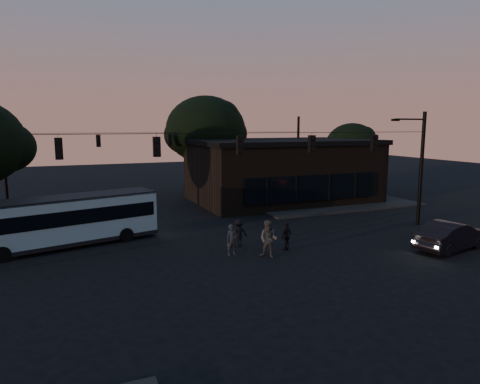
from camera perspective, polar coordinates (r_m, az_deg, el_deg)
name	(u,v)px	position (r m, az deg, el deg)	size (l,w,h in m)	color
ground	(273,267)	(20.56, 4.38, -9.89)	(120.00, 120.00, 0.00)	black
sidewalk_far_right	(322,201)	(38.22, 10.86, -1.15)	(14.00, 10.00, 0.15)	black
building	(281,170)	(38.00, 5.55, 2.93)	(15.40, 10.41, 5.40)	black
tree_behind	(206,130)	(41.38, -4.58, 8.25)	(7.60, 7.60, 9.43)	black
tree_right	(352,145)	(44.45, 14.66, 6.02)	(5.20, 5.20, 6.86)	black
signal_rig_near	(240,166)	(23.20, 0.00, 3.54)	(26.24, 0.30, 7.50)	black
signal_rig_far	(170,153)	(38.43, -9.30, 5.16)	(26.24, 0.30, 7.50)	black
bus	(67,219)	(25.35, -22.08, -3.29)	(10.08, 4.66, 2.76)	#8BAAB1
car	(452,236)	(25.62, 26.39, -5.23)	(1.64, 4.69, 1.55)	black
pedestrian_a	(232,240)	(22.05, -1.10, -6.38)	(0.59, 0.38, 1.61)	#212429
pedestrian_b	(268,239)	(21.65, 3.82, -6.28)	(0.93, 0.72, 1.90)	#41413B
pedestrian_c	(286,236)	(23.00, 6.21, -5.82)	(0.93, 0.39, 1.58)	black
pedestrian_d	(239,233)	(23.56, -0.17, -5.48)	(0.99, 0.57, 1.53)	black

